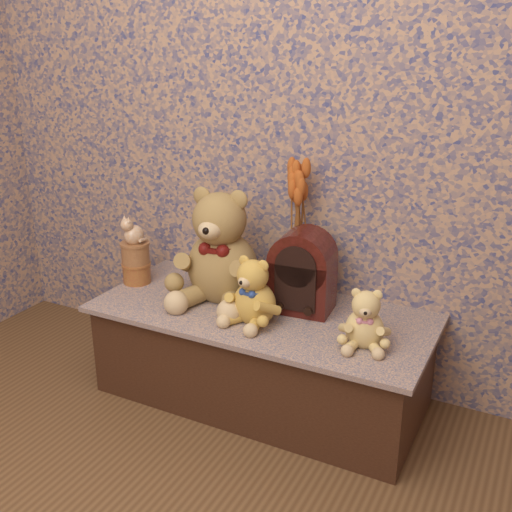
{
  "coord_description": "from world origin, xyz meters",
  "views": [
    {
      "loc": [
        0.95,
        -0.7,
        1.39
      ],
      "look_at": [
        0.0,
        1.16,
        0.63
      ],
      "focal_mm": 42.47,
      "sensor_mm": 36.0,
      "label": 1
    }
  ],
  "objects": [
    {
      "name": "teddy_small",
      "position": [
        0.43,
        1.12,
        0.5
      ],
      "size": [
        0.23,
        0.25,
        0.22
      ],
      "primitive_type": null,
      "rotation": [
        0.0,
        0.0,
        0.26
      ],
      "color": "#E2C36B",
      "rests_on": "display_shelf"
    },
    {
      "name": "biscuit_tin_lower",
      "position": [
        -0.61,
        1.22,
        0.43
      ],
      "size": [
        0.15,
        0.15,
        0.09
      ],
      "primitive_type": "cylinder",
      "rotation": [
        0.0,
        0.0,
        -0.33
      ],
      "color": "#B18934",
      "rests_on": "display_shelf"
    },
    {
      "name": "ceramic_vase",
      "position": [
        0.07,
        1.39,
        0.49
      ],
      "size": [
        0.15,
        0.15,
        0.21
      ],
      "primitive_type": "cylinder",
      "rotation": [
        0.0,
        0.0,
        -0.25
      ],
      "color": "tan",
      "rests_on": "display_shelf"
    },
    {
      "name": "teddy_large",
      "position": [
        -0.2,
        1.25,
        0.63
      ],
      "size": [
        0.44,
        0.5,
        0.49
      ],
      "primitive_type": null,
      "rotation": [
        0.0,
        0.0,
        0.12
      ],
      "color": "olive",
      "rests_on": "display_shelf"
    },
    {
      "name": "cat_figurine",
      "position": [
        -0.61,
        1.22,
        0.63
      ],
      "size": [
        0.12,
        0.13,
        0.13
      ],
      "primitive_type": null,
      "rotation": [
        0.0,
        0.0,
        -0.35
      ],
      "color": "silver",
      "rests_on": "biscuit_tin_upper"
    },
    {
      "name": "biscuit_tin_upper",
      "position": [
        -0.61,
        1.22,
        0.52
      ],
      "size": [
        0.15,
        0.15,
        0.09
      ],
      "primitive_type": "cylinder",
      "rotation": [
        0.0,
        0.0,
        0.35
      ],
      "color": "tan",
      "rests_on": "biscuit_tin_lower"
    },
    {
      "name": "teddy_medium",
      "position": [
        0.02,
        1.12,
        0.52
      ],
      "size": [
        0.25,
        0.28,
        0.27
      ],
      "primitive_type": null,
      "rotation": [
        0.0,
        0.0,
        -0.15
      ],
      "color": "gold",
      "rests_on": "display_shelf"
    },
    {
      "name": "cathedral_radio",
      "position": [
        0.13,
        1.29,
        0.55
      ],
      "size": [
        0.25,
        0.19,
        0.32
      ],
      "primitive_type": null,
      "rotation": [
        0.0,
        0.0,
        0.09
      ],
      "color": "#340F09",
      "rests_on": "display_shelf"
    },
    {
      "name": "dried_stalks",
      "position": [
        0.07,
        1.39,
        0.78
      ],
      "size": [
        0.23,
        0.23,
        0.38
      ],
      "primitive_type": null,
      "rotation": [
        0.0,
        0.0,
        -0.2
      ],
      "color": "#B7521D",
      "rests_on": "ceramic_vase"
    },
    {
      "name": "display_shelf",
      "position": [
        0.0,
        1.21,
        0.19
      ],
      "size": [
        1.31,
        0.6,
        0.39
      ],
      "primitive_type": "cube",
      "color": "navy",
      "rests_on": "ground"
    }
  ]
}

